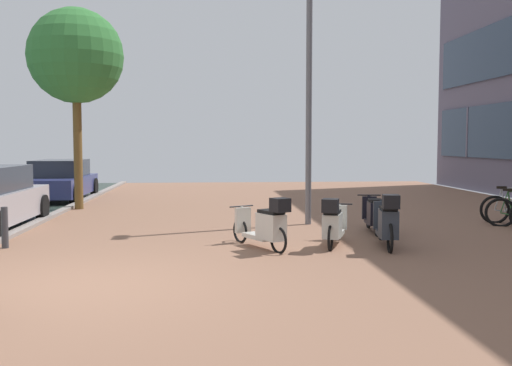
# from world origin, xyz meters

# --- Properties ---
(ground) EXTENTS (21.00, 40.00, 0.13)m
(ground) POSITION_xyz_m (1.43, 0.00, -0.02)
(ground) COLOR #2A382F
(bicycle_rack_06) EXTENTS (1.32, 0.49, 0.96)m
(bicycle_rack_06) POSITION_xyz_m (8.84, 5.40, 0.34)
(bicycle_rack_06) COLOR black
(bicycle_rack_06) RESTS_ON ground
(scooter_near) EXTENTS (0.65, 1.87, 1.05)m
(scooter_near) POSITION_xyz_m (4.91, 2.45, 0.47)
(scooter_near) COLOR black
(scooter_near) RESTS_ON ground
(scooter_mid) EXTENTS (0.87, 1.68, 0.95)m
(scooter_mid) POSITION_xyz_m (3.97, 2.69, 0.43)
(scooter_mid) COLOR black
(scooter_mid) RESTS_ON ground
(scooter_far) EXTENTS (1.04, 1.59, 0.99)m
(scooter_far) POSITION_xyz_m (2.70, 2.51, 0.44)
(scooter_far) COLOR black
(scooter_far) RESTS_ON ground
(scooter_extra) EXTENTS (0.55, 1.68, 0.79)m
(scooter_extra) POSITION_xyz_m (5.18, 4.20, 0.40)
(scooter_extra) COLOR black
(scooter_extra) RESTS_ON ground
(parked_car_far) EXTENTS (1.91, 4.16, 1.34)m
(parked_car_far) POSITION_xyz_m (-3.41, 12.21, 0.64)
(parked_car_far) COLOR navy
(parked_car_far) RESTS_ON ground
(lamp_post) EXTENTS (0.20, 0.52, 6.12)m
(lamp_post) POSITION_xyz_m (4.01, 5.60, 3.38)
(lamp_post) COLOR slate
(lamp_post) RESTS_ON ground
(street_tree) EXTENTS (2.70, 2.70, 5.75)m
(street_tree) POSITION_xyz_m (-2.10, 9.21, 4.37)
(street_tree) COLOR brown
(street_tree) RESTS_ON ground
(bollard_far) EXTENTS (0.12, 0.12, 0.76)m
(bollard_far) POSITION_xyz_m (-2.05, 3.01, 0.38)
(bollard_far) COLOR #38383D
(bollard_far) RESTS_ON ground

